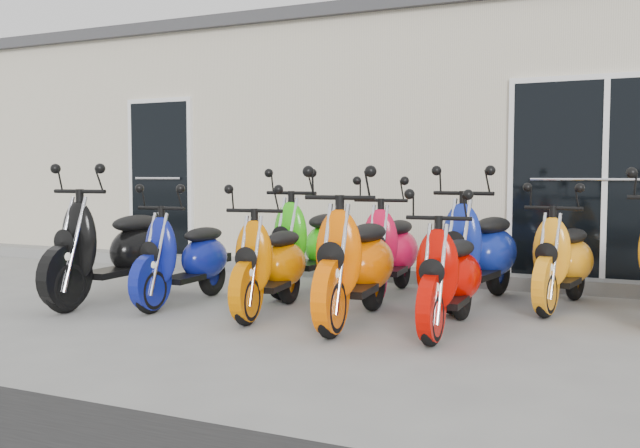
# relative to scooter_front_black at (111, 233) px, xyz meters

# --- Properties ---
(ground) EXTENTS (80.00, 80.00, 0.00)m
(ground) POSITION_rel_scooter_front_black_xyz_m (1.74, 0.52, -0.68)
(ground) COLOR gray
(ground) RESTS_ON ground
(building) EXTENTS (14.00, 6.00, 3.20)m
(building) POSITION_rel_scooter_front_black_xyz_m (1.74, 5.72, 0.92)
(building) COLOR beige
(building) RESTS_ON ground
(roof_cap) EXTENTS (14.20, 6.20, 0.16)m
(roof_cap) POSITION_rel_scooter_front_black_xyz_m (1.74, 5.72, 2.60)
(roof_cap) COLOR #3F3F42
(roof_cap) RESTS_ON building
(front_step) EXTENTS (14.00, 0.40, 0.15)m
(front_step) POSITION_rel_scooter_front_black_xyz_m (1.74, 2.54, -0.60)
(front_step) COLOR gray
(front_step) RESTS_ON ground
(door_left) EXTENTS (1.07, 0.08, 2.22)m
(door_left) POSITION_rel_scooter_front_black_xyz_m (-1.46, 2.69, 0.58)
(door_left) COLOR black
(door_left) RESTS_ON front_step
(door_right) EXTENTS (2.02, 0.08, 2.22)m
(door_right) POSITION_rel_scooter_front_black_xyz_m (4.34, 2.69, 0.58)
(door_right) COLOR black
(door_right) RESTS_ON front_step
(scooter_front_black) EXTENTS (0.72, 1.86, 1.36)m
(scooter_front_black) POSITION_rel_scooter_front_black_xyz_m (0.00, 0.00, 0.00)
(scooter_front_black) COLOR black
(scooter_front_black) RESTS_ON ground
(scooter_front_blue) EXTENTS (0.62, 1.60, 1.17)m
(scooter_front_blue) POSITION_rel_scooter_front_black_xyz_m (0.72, 0.21, -0.09)
(scooter_front_blue) COLOR navy
(scooter_front_blue) RESTS_ON ground
(scooter_front_orange_a) EXTENTS (0.78, 1.65, 1.17)m
(scooter_front_orange_a) POSITION_rel_scooter_front_black_xyz_m (1.70, 0.14, -0.09)
(scooter_front_orange_a) COLOR #D56A00
(scooter_front_orange_a) RESTS_ON ground
(scooter_front_orange_b) EXTENTS (0.80, 1.85, 1.33)m
(scooter_front_orange_b) POSITION_rel_scooter_front_black_xyz_m (2.55, 0.08, -0.02)
(scooter_front_orange_b) COLOR #FF6300
(scooter_front_orange_b) RESTS_ON ground
(scooter_front_red) EXTENTS (0.61, 1.57, 1.15)m
(scooter_front_red) POSITION_rel_scooter_front_black_xyz_m (3.35, 0.09, -0.10)
(scooter_front_red) COLOR #C60700
(scooter_front_red) RESTS_ON ground
(scooter_back_green) EXTENTS (0.72, 1.81, 1.32)m
(scooter_back_green) POSITION_rel_scooter_front_black_xyz_m (1.48, 1.42, -0.02)
(scooter_back_green) COLOR #2EC711
(scooter_back_green) RESTS_ON ground
(scooter_back_red) EXTENTS (0.76, 1.73, 1.24)m
(scooter_back_red) POSITION_rel_scooter_front_black_xyz_m (2.37, 1.48, -0.06)
(scooter_back_red) COLOR red
(scooter_back_red) RESTS_ON ground
(scooter_back_blue) EXTENTS (0.91, 1.89, 1.34)m
(scooter_back_blue) POSITION_rel_scooter_front_black_xyz_m (3.29, 1.41, -0.01)
(scooter_back_blue) COLOR navy
(scooter_back_blue) RESTS_ON ground
(scooter_back_yellow) EXTENTS (0.80, 1.67, 1.18)m
(scooter_back_yellow) POSITION_rel_scooter_front_black_xyz_m (4.06, 1.52, -0.09)
(scooter_back_yellow) COLOR orange
(scooter_back_yellow) RESTS_ON ground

